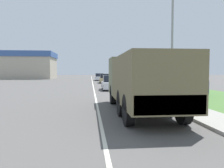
{
  "coord_description": "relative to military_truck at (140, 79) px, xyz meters",
  "views": [
    {
      "loc": [
        -0.38,
        2.76,
        1.95
      ],
      "look_at": [
        0.8,
        14.57,
        1.27
      ],
      "focal_mm": 35.0,
      "sensor_mm": 36.0,
      "label": 1
    }
  ],
  "objects": [
    {
      "name": "lane_centre_stripe",
      "position": [
        -1.99,
        27.0,
        -1.57
      ],
      "size": [
        0.12,
        120.0,
        0.0
      ],
      "color": "silver",
      "rests_on": "ground"
    },
    {
      "name": "pickup_truck",
      "position": [
        5.46,
        8.17,
        -0.68
      ],
      "size": [
        1.99,
        5.38,
        1.87
      ],
      "color": "navy",
      "rests_on": "grass_strip_right"
    },
    {
      "name": "building_distant",
      "position": [
        -19.27,
        51.24,
        2.05
      ],
      "size": [
        14.31,
        11.64,
        7.15
      ],
      "color": "#B2A893",
      "rests_on": "ground"
    },
    {
      "name": "car_second_ahead",
      "position": [
        0.16,
        26.81,
        -0.86
      ],
      "size": [
        1.93,
        4.21,
        1.57
      ],
      "color": "tan",
      "rests_on": "ground"
    },
    {
      "name": "car_third_ahead",
      "position": [
        -0.45,
        37.3,
        -0.87
      ],
      "size": [
        1.8,
        4.66,
        1.56
      ],
      "color": "silver",
      "rests_on": "ground"
    },
    {
      "name": "grass_strip_right",
      "position": [
        6.91,
        27.0,
        -1.56
      ],
      "size": [
        7.0,
        120.0,
        0.02
      ],
      "color": "#4C7538",
      "rests_on": "ground"
    },
    {
      "name": "military_truck",
      "position": [
        0.0,
        0.0,
        0.0
      ],
      "size": [
        2.35,
        7.99,
        2.77
      ],
      "color": "#606647",
      "rests_on": "ground"
    },
    {
      "name": "ground_plane",
      "position": [
        -1.99,
        27.0,
        -1.57
      ],
      "size": [
        180.0,
        180.0,
        0.0
      ],
      "primitive_type": "plane",
      "color": "#565451"
    },
    {
      "name": "sidewalk_right",
      "position": [
        2.51,
        27.0,
        -1.51
      ],
      "size": [
        1.8,
        120.0,
        0.12
      ],
      "color": "#9E9B93",
      "rests_on": "ground"
    },
    {
      "name": "car_nearest_ahead",
      "position": [
        -0.16,
        12.79,
        -0.88
      ],
      "size": [
        1.88,
        4.02,
        1.54
      ],
      "color": "silver",
      "rests_on": "ground"
    },
    {
      "name": "lamp_post",
      "position": [
        2.57,
        3.13,
        3.21
      ],
      "size": [
        1.69,
        0.24,
        7.95
      ],
      "color": "gray",
      "rests_on": "sidewalk_right"
    }
  ]
}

